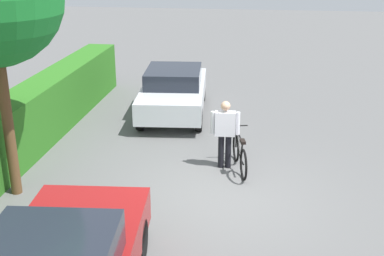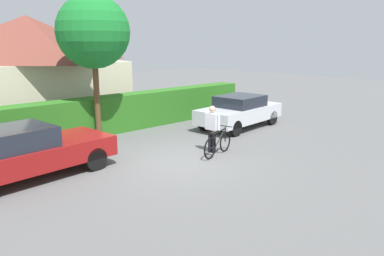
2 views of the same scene
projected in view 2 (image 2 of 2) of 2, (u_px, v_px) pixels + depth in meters
ground_plane at (180, 162)px, 11.33m from camera, size 60.00×60.00×0.00m
hedge_row at (98, 116)px, 14.50m from camera, size 15.40×0.90×1.46m
house_distant at (30, 68)px, 17.00m from camera, size 7.25×6.29×4.68m
parked_car_near at (24, 152)px, 9.77m from camera, size 4.51×2.15×1.42m
parked_car_far at (239, 111)px, 15.76m from camera, size 4.16×2.07×1.35m
bicycle at (218, 144)px, 11.92m from camera, size 1.61×0.56×0.87m
person_rider at (212, 126)px, 12.10m from camera, size 0.22×0.63×1.54m
tree_kerbside at (93, 32)px, 13.07m from camera, size 2.56×2.56×5.15m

